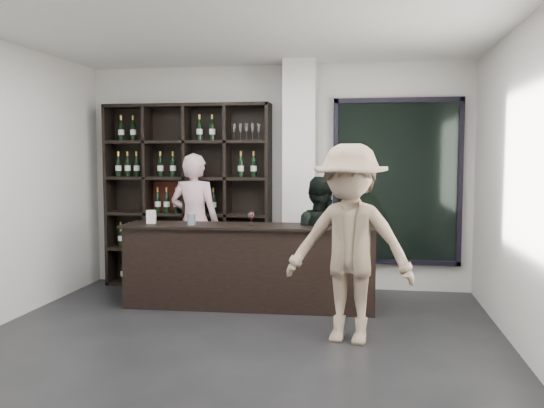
% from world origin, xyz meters
% --- Properties ---
extents(floor, '(5.00, 5.50, 0.01)m').
position_xyz_m(floor, '(0.00, 0.00, -0.01)').
color(floor, black).
rests_on(floor, ground).
extents(wine_shelf, '(2.20, 0.35, 2.40)m').
position_xyz_m(wine_shelf, '(-1.15, 2.57, 1.20)').
color(wine_shelf, black).
rests_on(wine_shelf, floor).
extents(structural_column, '(0.40, 0.40, 2.90)m').
position_xyz_m(structural_column, '(0.35, 2.47, 1.45)').
color(structural_column, silver).
rests_on(structural_column, floor).
extents(glass_panel, '(1.60, 0.08, 2.10)m').
position_xyz_m(glass_panel, '(1.55, 2.69, 1.40)').
color(glass_panel, black).
rests_on(glass_panel, floor).
extents(tasting_counter, '(2.89, 0.61, 0.95)m').
position_xyz_m(tasting_counter, '(-0.13, 1.61, 0.48)').
color(tasting_counter, black).
rests_on(tasting_counter, floor).
extents(taster_pink, '(0.67, 0.47, 1.76)m').
position_xyz_m(taster_pink, '(-1.00, 2.38, 0.88)').
color(taster_pink, beige).
rests_on(taster_pink, floor).
extents(taster_black, '(0.79, 0.65, 1.49)m').
position_xyz_m(taster_black, '(0.63, 1.85, 0.75)').
color(taster_black, black).
rests_on(taster_black, floor).
extents(customer, '(1.29, 0.88, 1.83)m').
position_xyz_m(customer, '(1.02, 0.57, 0.92)').
color(customer, '#8F7760').
rests_on(customer, floor).
extents(wine_glass, '(0.08, 0.08, 0.18)m').
position_xyz_m(wine_glass, '(-0.09, 1.51, 1.04)').
color(wine_glass, white).
rests_on(wine_glass, tasting_counter).
extents(spit_cup, '(0.11, 0.11, 0.12)m').
position_xyz_m(spit_cup, '(-0.78, 1.52, 1.01)').
color(spit_cup, '#A9B9C9').
rests_on(spit_cup, tasting_counter).
extents(napkin_stack, '(0.15, 0.15, 0.02)m').
position_xyz_m(napkin_stack, '(0.67, 1.59, 0.96)').
color(napkin_stack, white).
rests_on(napkin_stack, tasting_counter).
extents(card_stand, '(0.11, 0.06, 0.15)m').
position_xyz_m(card_stand, '(-1.28, 1.58, 1.02)').
color(card_stand, white).
rests_on(card_stand, tasting_counter).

